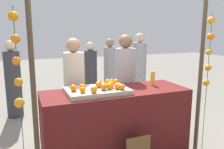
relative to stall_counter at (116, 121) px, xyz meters
The scene contains 28 objects.
stall_counter is the anchor object (origin of this frame).
orange_tray 0.57m from the stall_counter, behind, with size 0.83×0.54×0.06m, color #B2AD99.
orange_0 0.72m from the stall_counter, 150.48° to the right, with size 0.09×0.09×0.09m, color orange.
orange_1 0.58m from the stall_counter, 66.04° to the left, with size 0.07×0.07×0.07m, color orange.
orange_2 0.58m from the stall_counter, 90.04° to the left, with size 0.07×0.07×0.07m, color orange.
orange_3 0.83m from the stall_counter, behind, with size 0.09×0.09×0.09m, color orange.
orange_4 0.58m from the stall_counter, 114.27° to the left, with size 0.08×0.08×0.08m, color orange.
orange_5 0.62m from the stall_counter, behind, with size 0.08×0.08×0.08m, color orange.
orange_6 0.59m from the stall_counter, 105.91° to the right, with size 0.08×0.08×0.08m, color orange.
orange_7 0.60m from the stall_counter, 89.96° to the right, with size 0.08×0.08×0.08m, color orange.
orange_8 0.63m from the stall_counter, 148.90° to the right, with size 0.09×0.09×0.09m, color orange.
orange_9 0.75m from the stall_counter, behind, with size 0.08×0.08×0.08m, color orange.
orange_10 0.78m from the stall_counter, 161.94° to the right, with size 0.08×0.08×0.08m, color orange.
orange_11 0.60m from the stall_counter, 139.67° to the right, with size 0.09×0.09×0.09m, color orange.
orange_12 0.61m from the stall_counter, 145.23° to the left, with size 0.08×0.08×0.08m, color orange.
orange_13 0.58m from the stall_counter, 151.57° to the right, with size 0.09×0.09×0.09m, color orange.
orange_14 0.59m from the stall_counter, behind, with size 0.07×0.07×0.07m, color orange.
juice_bottle 0.86m from the stall_counter, ahead, with size 0.07×0.07×0.22m.
vendor_left 0.82m from the stall_counter, 126.34° to the left, with size 0.33×0.33×1.64m.
vendor_right 0.80m from the stall_counter, 54.84° to the left, with size 0.34×0.34×1.69m.
crowd_person_0 2.51m from the stall_counter, 123.70° to the left, with size 0.31×0.31×1.56m.
crowd_person_1 2.31m from the stall_counter, 82.39° to the left, with size 0.30×0.30×1.49m.
crowd_person_2 2.57m from the stall_counter, 54.33° to the left, with size 0.34×0.34×1.69m.
crowd_person_3 2.67m from the stall_counter, 70.65° to the left, with size 0.31×0.31×1.55m.
canopy_post_left 1.33m from the stall_counter, 159.75° to the right, with size 0.06×0.06×2.15m, color #473828.
canopy_post_right 1.33m from the stall_counter, 20.25° to the right, with size 0.06×0.06×2.15m, color #473828.
garland_strand_left 1.63m from the stall_counter, 162.54° to the right, with size 0.11×0.11×1.99m.
garland_strand_right 1.66m from the stall_counter, 17.28° to the right, with size 0.11×0.11×1.99m.
Camera 1 is at (-1.21, -2.89, 1.75)m, focal length 37.00 mm.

